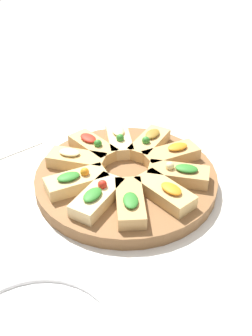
# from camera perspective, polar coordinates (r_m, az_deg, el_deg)

# --- Properties ---
(ground_plane) EXTENTS (3.00, 3.00, 0.00)m
(ground_plane) POSITION_cam_1_polar(r_m,az_deg,el_deg) (0.76, 0.00, -2.27)
(ground_plane) COLOR silver
(serving_board) EXTENTS (0.34, 0.34, 0.03)m
(serving_board) POSITION_cam_1_polar(r_m,az_deg,el_deg) (0.75, 0.00, -1.52)
(serving_board) COLOR brown
(serving_board) RESTS_ON ground_plane
(focaccia_slice_0) EXTENTS (0.10, 0.12, 0.04)m
(focaccia_slice_0) POSITION_cam_1_polar(r_m,az_deg,el_deg) (0.82, -1.01, 4.10)
(focaccia_slice_0) COLOR #E5C689
(focaccia_slice_0) RESTS_ON serving_board
(focaccia_slice_1) EXTENTS (0.05, 0.11, 0.04)m
(focaccia_slice_1) POSITION_cam_1_polar(r_m,az_deg,el_deg) (0.80, -4.66, 3.21)
(focaccia_slice_1) COLOR tan
(focaccia_slice_1) RESTS_ON serving_board
(focaccia_slice_2) EXTENTS (0.10, 0.12, 0.03)m
(focaccia_slice_2) POSITION_cam_1_polar(r_m,az_deg,el_deg) (0.76, -7.21, 1.19)
(focaccia_slice_2) COLOR tan
(focaccia_slice_2) RESTS_ON serving_board
(focaccia_slice_3) EXTENTS (0.12, 0.08, 0.04)m
(focaccia_slice_3) POSITION_cam_1_polar(r_m,az_deg,el_deg) (0.71, -7.22, -1.92)
(focaccia_slice_3) COLOR #DBB775
(focaccia_slice_3) RESTS_ON serving_board
(focaccia_slice_4) EXTENTS (0.12, 0.08, 0.04)m
(focaccia_slice_4) POSITION_cam_1_polar(r_m,az_deg,el_deg) (0.67, -4.19, -4.19)
(focaccia_slice_4) COLOR #E5C689
(focaccia_slice_4) RESTS_ON serving_board
(focaccia_slice_5) EXTENTS (0.11, 0.11, 0.03)m
(focaccia_slice_5) POSITION_cam_1_polar(r_m,az_deg,el_deg) (0.66, 0.59, -4.97)
(focaccia_slice_5) COLOR tan
(focaccia_slice_5) RESTS_ON serving_board
(focaccia_slice_6) EXTENTS (0.05, 0.11, 0.03)m
(focaccia_slice_6) POSITION_cam_1_polar(r_m,az_deg,el_deg) (0.68, 5.51, -3.61)
(focaccia_slice_6) COLOR tan
(focaccia_slice_6) RESTS_ON serving_board
(focaccia_slice_7) EXTENTS (0.10, 0.12, 0.04)m
(focaccia_slice_7) POSITION_cam_1_polar(r_m,az_deg,el_deg) (0.73, 7.63, -0.86)
(focaccia_slice_7) COLOR tan
(focaccia_slice_7) RESTS_ON serving_board
(focaccia_slice_8) EXTENTS (0.12, 0.08, 0.03)m
(focaccia_slice_8) POSITION_cam_1_polar(r_m,az_deg,el_deg) (0.78, 6.61, 1.92)
(focaccia_slice_8) COLOR tan
(focaccia_slice_8) RESTS_ON serving_board
(focaccia_slice_9) EXTENTS (0.12, 0.08, 0.04)m
(focaccia_slice_9) POSITION_cam_1_polar(r_m,az_deg,el_deg) (0.81, 3.42, 3.67)
(focaccia_slice_9) COLOR tan
(focaccia_slice_9) RESTS_ON serving_board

